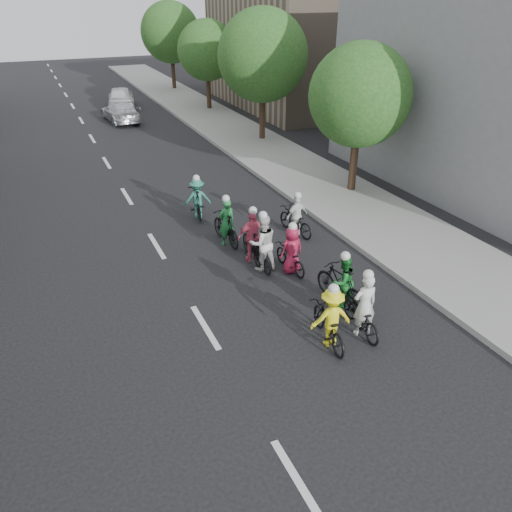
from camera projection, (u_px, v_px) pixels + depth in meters
ground at (205, 327)px, 12.70m from camera, size 120.00×120.00×0.00m
sidewalk_right at (296, 170)px, 23.60m from camera, size 4.00×80.00×0.15m
curb_right at (259, 175)px, 22.89m from camera, size 0.18×80.00×0.18m
bldg_se at (304, 46)px, 35.90m from camera, size 10.00×14.00×8.00m
tree_r_0 at (360, 96)px, 19.32m from camera, size 4.00×4.00×5.97m
tree_r_1 at (263, 56)px, 26.30m from camera, size 4.80×4.80×6.93m
tree_r_2 at (207, 50)px, 33.80m from camera, size 4.00×4.00×5.97m
tree_r_3 at (170, 32)px, 40.79m from camera, size 4.80×4.80×6.93m
cyclist_0 at (362, 312)px, 12.27m from camera, size 0.79×1.79×1.81m
cyclist_1 at (341, 284)px, 13.35m from camera, size 0.84×1.94×1.63m
cyclist_2 at (330, 321)px, 11.87m from camera, size 1.07×1.91×1.68m
cyclist_3 at (252, 241)px, 15.56m from camera, size 1.02×1.74×1.84m
cyclist_4 at (291, 254)px, 14.99m from camera, size 0.76×1.63×1.64m
cyclist_5 at (226, 226)px, 16.63m from camera, size 0.68×1.87×1.76m
cyclist_6 at (262, 248)px, 15.07m from camera, size 0.91×1.56×1.91m
cyclist_7 at (197, 200)px, 18.59m from camera, size 1.06×1.90×1.67m
cyclist_8 at (296, 219)px, 17.31m from camera, size 0.89×1.87×1.58m
follow_car_lead at (120, 112)px, 32.26m from camera, size 2.12×4.42×1.24m
follow_car_trail at (121, 97)px, 36.04m from camera, size 2.52×4.68×1.51m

